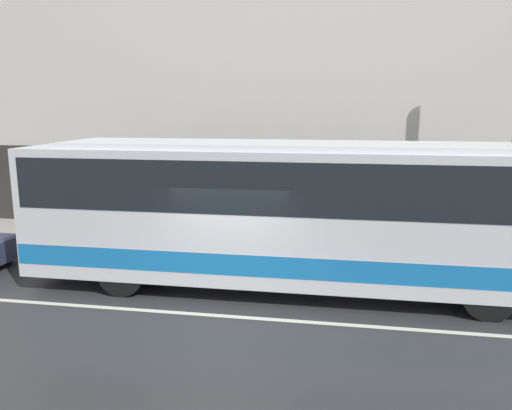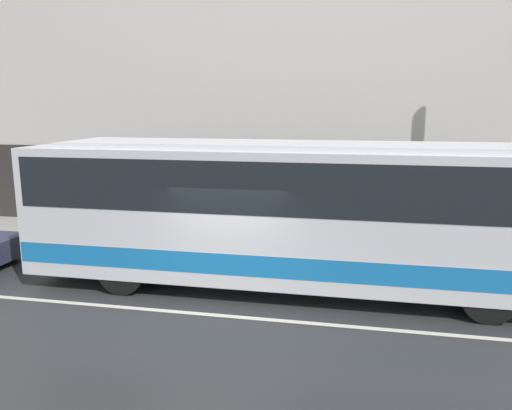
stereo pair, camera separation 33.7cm
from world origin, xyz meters
TOP-DOWN VIEW (x-y plane):
  - ground_plane at (0.00, 0.00)m, footprint 60.00×60.00m
  - sidewalk at (0.00, 5.42)m, footprint 60.00×2.84m
  - building_facade at (0.00, 6.98)m, footprint 60.00×0.35m
  - lane_stripe at (0.00, 0.00)m, footprint 54.00×0.14m
  - transit_bus at (0.95, 1.81)m, footprint 11.69×2.49m

SIDE VIEW (x-z plane):
  - ground_plane at x=0.00m, z-range 0.00..0.00m
  - lane_stripe at x=0.00m, z-range 0.00..0.01m
  - sidewalk at x=0.00m, z-range 0.00..0.13m
  - transit_bus at x=0.95m, z-range 0.21..3.58m
  - building_facade at x=0.00m, z-range -0.20..11.32m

